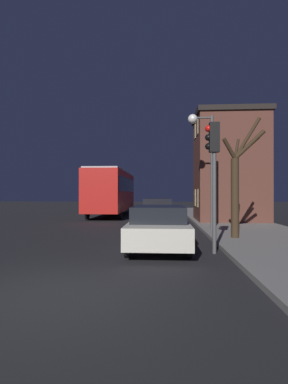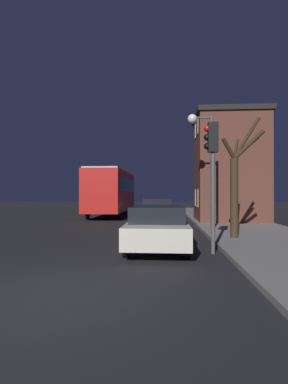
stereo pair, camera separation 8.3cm
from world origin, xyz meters
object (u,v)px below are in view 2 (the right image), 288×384
at_px(traffic_light, 212,159).
at_px(car_far_lane, 160,205).
at_px(car_near_lane, 158,226).
at_px(car_mid_lane, 158,211).
at_px(bare_tree, 237,182).
at_px(streetlamp, 203,147).
at_px(bus, 112,189).

distance_m(traffic_light, car_far_lane, 18.39).
bearing_deg(car_near_lane, car_mid_lane, 91.25).
bearing_deg(bare_tree, traffic_light, -118.24).
bearing_deg(streetlamp, car_mid_lane, 124.33).
height_order(traffic_light, bare_tree, bare_tree).
relative_size(traffic_light, car_near_lane, 0.84).
bearing_deg(streetlamp, traffic_light, -94.16).
relative_size(car_near_lane, car_far_lane, 1.00).
xyz_separation_m(traffic_light, bus, (-5.67, 14.98, -0.72)).
bearing_deg(car_mid_lane, bus, 119.66).
relative_size(streetlamp, car_near_lane, 1.15).
height_order(bare_tree, car_near_lane, bare_tree).
xyz_separation_m(bare_tree, car_near_lane, (-2.99, -1.70, -1.52)).
height_order(bus, car_near_lane, bus).
distance_m(streetlamp, car_mid_lane, 5.04).
bearing_deg(bare_tree, car_far_lane, 101.51).
xyz_separation_m(bare_tree, bus, (-7.00, 12.51, -0.12)).
bearing_deg(bus, car_far_lane, 39.90).
relative_size(traffic_light, bus, 0.38).
distance_m(streetlamp, car_far_lane, 13.74).
bearing_deg(streetlamp, car_near_lane, -115.55).
distance_m(traffic_light, car_near_lane, 2.80).
distance_m(streetlamp, bare_tree, 3.24).
bearing_deg(car_near_lane, bare_tree, 29.59).
relative_size(bare_tree, car_mid_lane, 0.98).
distance_m(bus, car_far_lane, 5.16).
bearing_deg(car_mid_lane, streetlamp, -55.67).
xyz_separation_m(bus, car_far_lane, (3.81, 3.18, -1.41)).
xyz_separation_m(bus, car_near_lane, (4.01, -14.21, -1.40)).
xyz_separation_m(bus, car_mid_lane, (3.85, -6.76, -1.34)).
xyz_separation_m(streetlamp, car_far_lane, (-2.23, 13.15, -3.29)).
xyz_separation_m(streetlamp, bus, (-6.04, 9.96, -1.88)).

